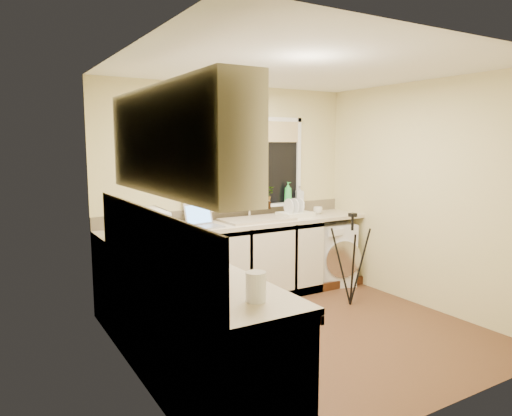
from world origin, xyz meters
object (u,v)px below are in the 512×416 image
object	(u,v)px
plant_a	(209,197)
kettle	(169,234)
laptop	(202,221)
tripod	(351,259)
soap_bottle_clear	(300,194)
plant_c	(249,195)
soap_bottle_green	(288,192)
microwave	(143,227)
cup_back	(318,210)
steel_jar	(177,259)
plant_b	(231,195)
dish_rack	(295,215)
plant_d	(266,195)
cup_left	(219,279)
glass_jug	(256,287)
washing_machine	(328,253)

from	to	relation	value
plant_a	kettle	bearing A→B (deg)	-129.57
laptop	tripod	distance (m)	1.69
plant_a	soap_bottle_clear	distance (m)	1.29
plant_c	soap_bottle_green	distance (m)	0.56
laptop	microwave	world-z (taller)	microwave
cup_back	steel_jar	bearing A→B (deg)	-148.74
steel_jar	plant_b	xyz separation A→B (m)	(1.34, 1.68, 0.23)
dish_rack	microwave	size ratio (longest dim) A/B	0.72
plant_d	plant_b	bearing A→B (deg)	-178.61
dish_rack	cup_left	bearing A→B (deg)	-137.30
soap_bottle_clear	glass_jug	bearing A→B (deg)	-130.19
plant_c	cup_back	bearing A→B (deg)	-11.25
kettle	plant_c	world-z (taller)	plant_c
steel_jar	plant_c	size ratio (longest dim) A/B	0.41
washing_machine	steel_jar	distance (m)	3.03
washing_machine	kettle	xyz separation A→B (m)	(-2.44, -0.82, 0.62)
kettle	cup_left	world-z (taller)	kettle
steel_jar	plant_c	bearing A→B (deg)	46.72
laptop	microwave	size ratio (longest dim) A/B	0.69
laptop	cup_back	bearing A→B (deg)	-4.42
dish_rack	cup_back	distance (m)	0.39
tripod	glass_jug	distance (m)	2.77
washing_machine	microwave	bearing A→B (deg)	-150.96
soap_bottle_green	kettle	bearing A→B (deg)	-151.57
cup_back	glass_jug	bearing A→B (deg)	-134.14
washing_machine	cup_left	xyz separation A→B (m)	(-2.56, -2.01, 0.55)
plant_c	plant_d	bearing A→B (deg)	0.68
microwave	laptop	bearing A→B (deg)	-54.88
glass_jug	steel_jar	bearing A→B (deg)	95.96
laptop	washing_machine	bearing A→B (deg)	-7.05
plant_b	cup_left	size ratio (longest dim) A/B	2.82
dish_rack	microwave	world-z (taller)	microwave
plant_b	plant_c	world-z (taller)	plant_b
cup_back	tripod	bearing A→B (deg)	-102.59
dish_rack	steel_jar	world-z (taller)	steel_jar
microwave	soap_bottle_green	distance (m)	2.27
tripod	plant_d	size ratio (longest dim) A/B	4.75
microwave	plant_b	distance (m)	1.54
laptop	plant_d	distance (m)	1.04
plant_b	plant_d	size ratio (longest dim) A/B	1.24
washing_machine	cup_left	size ratio (longest dim) A/B	8.23
kettle	dish_rack	world-z (taller)	kettle
microwave	cup_left	size ratio (longest dim) A/B	5.72
glass_jug	soap_bottle_green	distance (m)	3.34
tripod	steel_jar	size ratio (longest dim) A/B	10.16
plant_c	plant_a	bearing A→B (deg)	-178.38
steel_jar	plant_d	distance (m)	2.49
plant_c	cup_back	xyz separation A→B (m)	(0.90, -0.18, -0.23)
plant_b	plant_c	size ratio (longest dim) A/B	1.10
microwave	soap_bottle_clear	world-z (taller)	soap_bottle_clear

